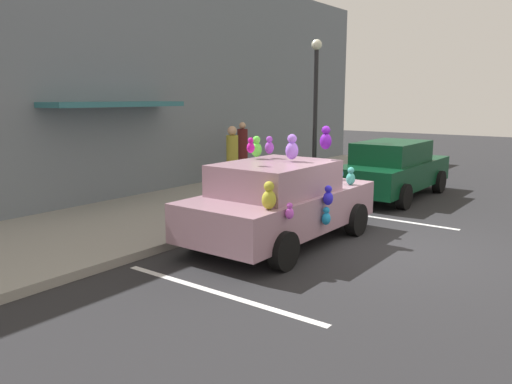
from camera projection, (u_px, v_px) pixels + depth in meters
ground_plane at (384, 246)px, 9.27m from camera, size 60.00×60.00×0.00m
sidewalk at (189, 208)px, 12.20m from camera, size 24.00×4.00×0.15m
storefront_building at (125, 78)px, 12.88m from camera, size 24.00×1.25×6.40m
parking_stripe_front at (378, 218)px, 11.48m from camera, size 0.12×3.60×0.01m
parking_stripe_rear at (216, 292)px, 7.08m from camera, size 0.12×3.60×0.01m
plush_covered_car at (280, 201)px, 9.38m from camera, size 4.19×2.11×2.18m
parked_sedan_behind at (393, 169)px, 13.73m from camera, size 4.47×1.86×1.54m
teddy_bear_on_sidewalk at (234, 196)px, 11.45m from camera, size 0.39×0.32×0.74m
street_lamp_post at (316, 100)px, 13.53m from camera, size 0.28×0.28×4.07m
pedestrian_near_shopfront at (232, 161)px, 13.77m from camera, size 0.33×0.33×1.80m
pedestrian_walking_past at (243, 154)px, 15.25m from camera, size 0.31×0.31×1.83m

